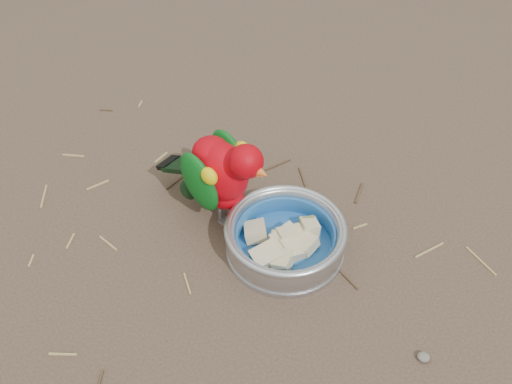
% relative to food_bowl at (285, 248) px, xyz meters
% --- Properties ---
extents(ground, '(60.00, 60.00, 0.00)m').
position_rel_food_bowl_xyz_m(ground, '(-0.04, -0.08, -0.01)').
color(ground, '#4E3B2E').
extents(food_bowl, '(0.20, 0.20, 0.02)m').
position_rel_food_bowl_xyz_m(food_bowl, '(0.00, 0.00, 0.00)').
color(food_bowl, '#B2B2BA').
rests_on(food_bowl, ground).
extents(bowl_wall, '(0.20, 0.20, 0.04)m').
position_rel_food_bowl_xyz_m(bowl_wall, '(0.00, 0.00, 0.03)').
color(bowl_wall, '#B2B2BA').
rests_on(bowl_wall, food_bowl).
extents(fruit_wedges, '(0.12, 0.12, 0.03)m').
position_rel_food_bowl_xyz_m(fruit_wedges, '(0.00, 0.00, 0.02)').
color(fruit_wedges, beige).
rests_on(fruit_wedges, food_bowl).
extents(lory_parrot, '(0.25, 0.19, 0.18)m').
position_rel_food_bowl_xyz_m(lory_parrot, '(-0.12, 0.06, 0.08)').
color(lory_parrot, '#B0010B').
rests_on(lory_parrot, ground).
extents(ground_debris, '(0.90, 0.80, 0.01)m').
position_rel_food_bowl_xyz_m(ground_debris, '(-0.00, 0.02, -0.01)').
color(ground_debris, tan).
rests_on(ground_debris, ground).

